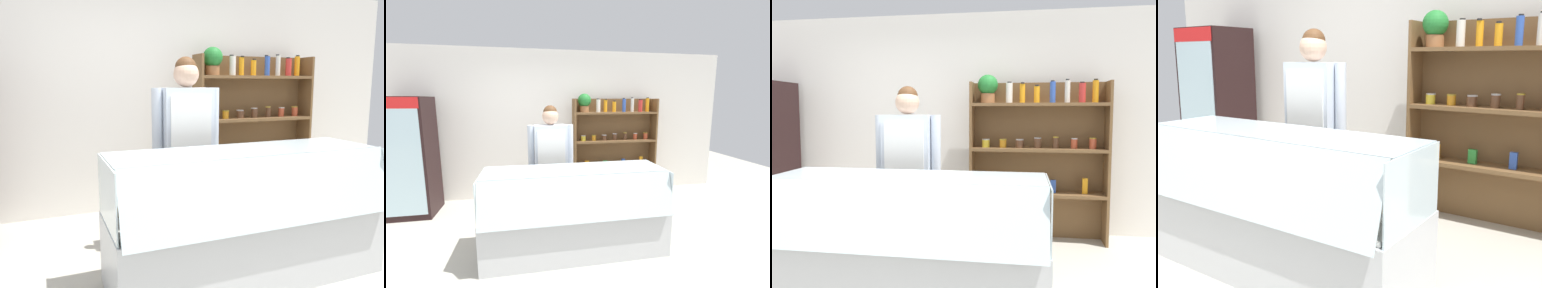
% 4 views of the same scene
% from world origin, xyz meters
% --- Properties ---
extents(ground_plane, '(12.00, 12.00, 0.00)m').
position_xyz_m(ground_plane, '(0.00, 0.00, 0.00)').
color(ground_plane, '#B7B2A3').
extents(back_wall, '(6.80, 0.10, 2.70)m').
position_xyz_m(back_wall, '(0.00, 2.06, 1.35)').
color(back_wall, white).
rests_on(back_wall, ground).
extents(drinks_fridge, '(0.72, 0.63, 1.86)m').
position_xyz_m(drinks_fridge, '(-2.25, 1.56, 0.93)').
color(drinks_fridge, black).
rests_on(drinks_fridge, ground).
extents(shelving_unit, '(1.55, 0.29, 1.92)m').
position_xyz_m(shelving_unit, '(1.12, 1.76, 1.08)').
color(shelving_unit, brown).
rests_on(shelving_unit, ground).
extents(deli_display_case, '(2.13, 0.78, 1.01)m').
position_xyz_m(deli_display_case, '(0.12, 0.08, 0.31)').
color(deli_display_case, silver).
rests_on(deli_display_case, ground).
extents(shop_clerk, '(0.64, 0.25, 1.74)m').
position_xyz_m(shop_clerk, '(-0.09, 0.80, 1.04)').
color(shop_clerk, '#383D51').
rests_on(shop_clerk, ground).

